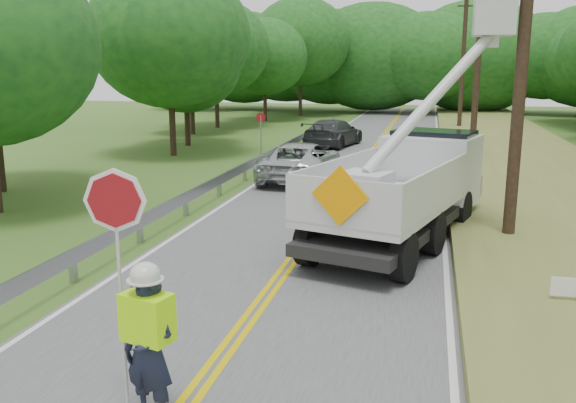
# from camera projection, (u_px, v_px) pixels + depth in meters

# --- Properties ---
(road) EXTENTS (7.20, 96.00, 0.03)m
(road) POSITION_uv_depth(u_px,v_px,m) (340.00, 195.00, 21.17)
(road) COLOR #4C4C4F
(road) RESTS_ON ground
(guardrail) EXTENTS (0.18, 48.00, 0.77)m
(guardrail) POSITION_uv_depth(u_px,v_px,m) (238.00, 171.00, 22.81)
(guardrail) COLOR gray
(guardrail) RESTS_ON ground
(utility_poles) EXTENTS (1.60, 43.30, 10.00)m
(utility_poles) POSITION_uv_depth(u_px,v_px,m) (493.00, 42.00, 21.80)
(utility_poles) COLOR black
(utility_poles) RESTS_ON ground
(tall_grass_verge) EXTENTS (7.00, 96.00, 0.30)m
(tall_grass_verge) POSITION_uv_depth(u_px,v_px,m) (558.00, 201.00, 19.56)
(tall_grass_verge) COLOR #60682F
(tall_grass_verge) RESTS_ON ground
(treeline_left) EXTENTS (12.13, 57.84, 10.81)m
(treeline_left) POSITION_uv_depth(u_px,v_px,m) (204.00, 47.00, 36.70)
(treeline_left) COLOR #332319
(treeline_left) RESTS_ON ground
(treeline_horizon) EXTENTS (56.19, 14.70, 11.07)m
(treeline_horizon) POSITION_uv_depth(u_px,v_px,m) (418.00, 57.00, 59.87)
(treeline_horizon) COLOR #15431A
(treeline_horizon) RESTS_ON ground
(flagger) EXTENTS (1.21, 0.63, 3.18)m
(flagger) POSITION_uv_depth(u_px,v_px,m) (148.00, 339.00, 7.30)
(flagger) COLOR #191E33
(flagger) RESTS_ON road
(bucket_truck) EXTENTS (4.69, 7.85, 7.22)m
(bucket_truck) POSITION_uv_depth(u_px,v_px,m) (418.00, 174.00, 15.96)
(bucket_truck) COLOR black
(bucket_truck) RESTS_ON road
(suv_silver) EXTENTS (2.58, 5.47, 1.51)m
(suv_silver) POSITION_uv_depth(u_px,v_px,m) (301.00, 161.00, 23.88)
(suv_silver) COLOR #BABDC1
(suv_silver) RESTS_ON road
(suv_darkgrey) EXTENTS (3.13, 5.60, 1.53)m
(suv_darkgrey) POSITION_uv_depth(u_px,v_px,m) (333.00, 133.00, 34.33)
(suv_darkgrey) COLOR #333639
(suv_darkgrey) RESTS_ON road
(stop_sign_permanent) EXTENTS (0.45, 0.23, 2.28)m
(stop_sign_permanent) POSITION_uv_depth(u_px,v_px,m) (261.00, 129.00, 29.35)
(stop_sign_permanent) COLOR gray
(stop_sign_permanent) RESTS_ON ground
(yard_sign) EXTENTS (0.49, 0.04, 0.71)m
(yard_sign) POSITION_uv_depth(u_px,v_px,m) (565.00, 288.00, 10.79)
(yard_sign) COLOR white
(yard_sign) RESTS_ON ground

